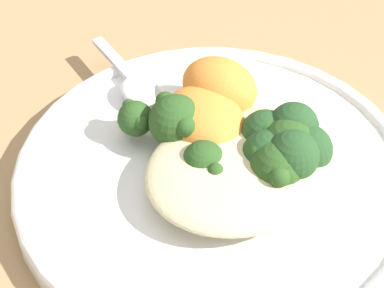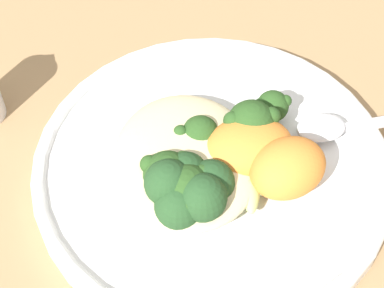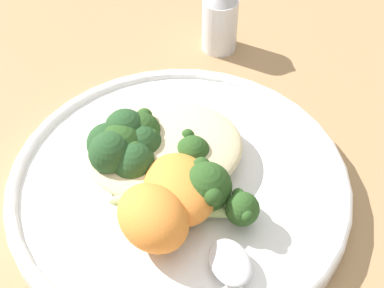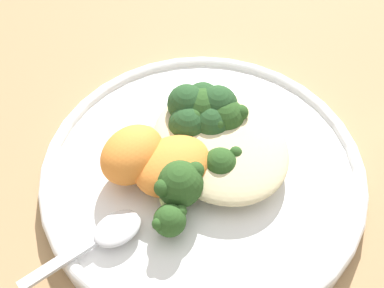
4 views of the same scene
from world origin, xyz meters
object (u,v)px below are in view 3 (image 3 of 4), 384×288
Objects in this scene: broccoli_stalk_1 at (199,188)px; broccoli_stalk_2 at (183,159)px; sweet_potato_chunk_0 at (180,189)px; kale_tuft at (124,146)px; plate at (179,183)px; broccoli_stalk_4 at (124,153)px; broccoli_stalk_3 at (140,146)px; broccoli_stalk_0 at (216,208)px; salt_shaker at (220,17)px; spoon at (233,274)px; quinoa_mound at (165,149)px; sweet_potato_chunk_1 at (153,218)px; sweet_potato_chunk_2 at (173,196)px.

broccoli_stalk_1 is 0.04m from broccoli_stalk_2.
sweet_potato_chunk_0 is 0.06m from kale_tuft.
plate is 0.05m from broccoli_stalk_4.
plate is at bearing -122.02° from broccoli_stalk_3.
broccoli_stalk_1 is (-0.01, 0.02, 0.01)m from broccoli_stalk_0.
broccoli_stalk_1 is 0.24m from salt_shaker.
spoon is at bearing -75.83° from sweet_potato_chunk_0.
plate is 4.17× the size of sweet_potato_chunk_0.
broccoli_stalk_0 is (0.02, -0.07, -0.00)m from quinoa_mound.
kale_tuft reaches higher than broccoli_stalk_2.
broccoli_stalk_1 is 1.65× the size of sweet_potato_chunk_1.
sweet_potato_chunk_1 is 0.75× the size of salt_shaker.
sweet_potato_chunk_0 reaches higher than broccoli_stalk_2.
broccoli_stalk_0 is 2.25× the size of sweet_potato_chunk_2.
sweet_potato_chunk_0 is (0.00, -0.05, 0.01)m from quinoa_mound.
sweet_potato_chunk_1 is (-0.03, -0.05, 0.03)m from plate.
salt_shaker is (0.14, 0.16, -0.00)m from kale_tuft.
broccoli_stalk_2 is 0.74× the size of broccoli_stalk_3.
broccoli_stalk_1 is at bearing 143.27° from broccoli_stalk_0.
salt_shaker reaches higher than spoon.
kale_tuft is at bearing 122.98° from broccoli_stalk_2.
kale_tuft reaches higher than spoon.
broccoli_stalk_2 is 0.04m from broccoli_stalk_3.
sweet_potato_chunk_1 is at bearing -138.55° from sweet_potato_chunk_0.
sweet_potato_chunk_0 reaches higher than quinoa_mound.
broccoli_stalk_3 is at bearing -166.93° from spoon.
broccoli_stalk_2 is at bearing -54.56° from quinoa_mound.
quinoa_mound is at bearing -6.00° from kale_tuft.
broccoli_stalk_4 is 1.24× the size of sweet_potato_chunk_0.
broccoli_stalk_1 is 2.25× the size of sweet_potato_chunk_2.
sweet_potato_chunk_1 reaches higher than broccoli_stalk_2.
kale_tuft reaches higher than broccoli_stalk_1.
sweet_potato_chunk_0 is 0.24m from salt_shaker.
broccoli_stalk_0 reaches higher than quinoa_mound.
salt_shaker reaches higher than sweet_potato_chunk_1.
salt_shaker reaches higher than kale_tuft.
broccoli_stalk_3 reaches higher than sweet_potato_chunk_0.
sweet_potato_chunk_2 is at bearing -155.78° from sweet_potato_chunk_0.
plate is 0.10m from spoon.
kale_tuft is at bearing 103.94° from broccoli_stalk_3.
broccoli_stalk_2 is 0.05m from broccoli_stalk_4.
sweet_potato_chunk_2 is (-0.01, -0.05, 0.00)m from quinoa_mound.
broccoli_stalk_1 reaches higher than broccoli_stalk_3.
sweet_potato_chunk_1 is at bearing -143.36° from broccoli_stalk_1.
broccoli_stalk_3 reaches higher than spoon.
sweet_potato_chunk_0 is (0.03, -0.05, -0.00)m from broccoli_stalk_4.
broccoli_stalk_2 is (-0.00, 0.04, -0.00)m from broccoli_stalk_1.
broccoli_stalk_0 is 0.05m from broccoli_stalk_2.
sweet_potato_chunk_1 is 1.36× the size of sweet_potato_chunk_2.
salt_shaker is at bearing 159.99° from spoon.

